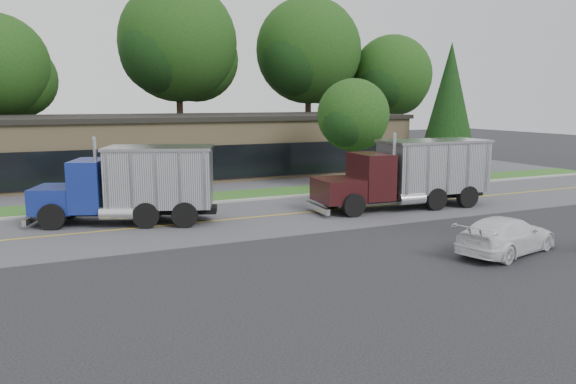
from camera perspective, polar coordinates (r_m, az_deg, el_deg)
name	(u,v)px	position (r m, az deg, el deg)	size (l,w,h in m)	color
ground	(326,275)	(17.62, 3.92, -8.41)	(140.00, 140.00, 0.00)	#343439
road	(231,220)	(25.62, -5.78, -2.81)	(60.00, 8.00, 0.02)	slate
center_line	(231,220)	(25.62, -5.78, -2.81)	(60.00, 0.12, 0.01)	gold
curb	(205,204)	(29.55, -8.44, -1.25)	(60.00, 0.30, 0.12)	#9E9E99
grass_verge	(196,199)	(31.26, -9.38, -0.69)	(60.00, 3.40, 0.03)	#356021
far_parking	(174,186)	(36.04, -11.50, 0.56)	(60.00, 7.00, 0.02)	slate
strip_mall	(181,147)	(42.08, -10.83, 4.56)	(32.00, 12.00, 4.00)	#9E8460
tree_far_c	(179,48)	(50.55, -10.97, 14.14)	(10.73, 10.10, 15.31)	#382619
tree_far_d	(309,56)	(53.79, 2.18, 13.65)	(10.37, 9.76, 14.80)	#382619
tree_far_e	(392,79)	(56.04, 10.56, 11.20)	(8.10, 7.63, 11.56)	#382619
evergreen_right	(450,102)	(43.12, 16.09, 8.78)	(4.20, 4.20, 9.54)	#382619
tree_verge	(354,118)	(34.89, 6.69, 7.43)	(4.69, 4.41, 6.69)	#382619
dump_truck_blue	(136,183)	(25.40, -15.19, 0.93)	(8.06, 4.99, 3.36)	black
dump_truck_maroon	(412,172)	(28.82, 12.46, 2.01)	(9.25, 3.19, 3.36)	black
rally_car	(506,235)	(21.28, 21.29, -4.11)	(1.83, 4.49, 1.30)	white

